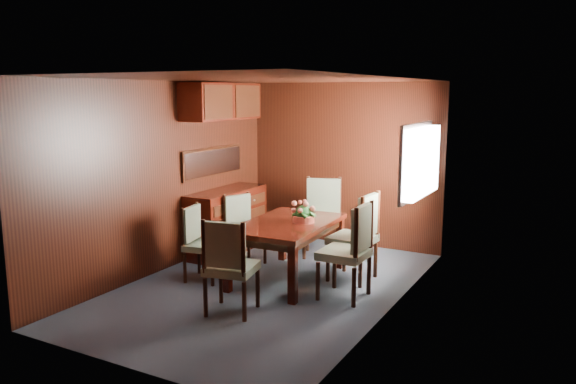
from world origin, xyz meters
The scene contains 11 objects.
ground centered at (0.00, 0.00, 0.00)m, with size 4.50×4.50×0.00m, color #38424C.
room_shell centered at (-0.10, 0.33, 1.63)m, with size 3.06×4.52×2.41m.
sideboard centered at (-1.25, 1.00, 0.45)m, with size 0.48×1.40×0.90m, color black.
dining_table centered at (0.08, 0.36, 0.61)m, with size 1.02×1.57×0.72m.
chair_left_near centered at (-0.85, -0.15, 0.51)m, with size 0.49×0.51×0.92m.
chair_left_far centered at (-0.79, 0.69, 0.51)m, with size 0.55×0.56×0.92m.
chair_right_near centered at (1.01, 0.12, 0.60)m, with size 0.49×0.52×1.08m.
chair_right_far centered at (0.86, 0.73, 0.60)m, with size 0.52×0.54×1.08m.
chair_head centered at (0.09, -0.90, 0.57)m, with size 0.57×0.55×1.02m.
chair_foot centered at (-0.01, 1.55, 0.60)m, with size 0.65×0.64×1.08m.
flower_centerpiece centered at (0.25, 0.45, 0.85)m, with size 0.29×0.29×0.29m.
Camera 1 is at (3.24, -5.41, 2.25)m, focal length 35.00 mm.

